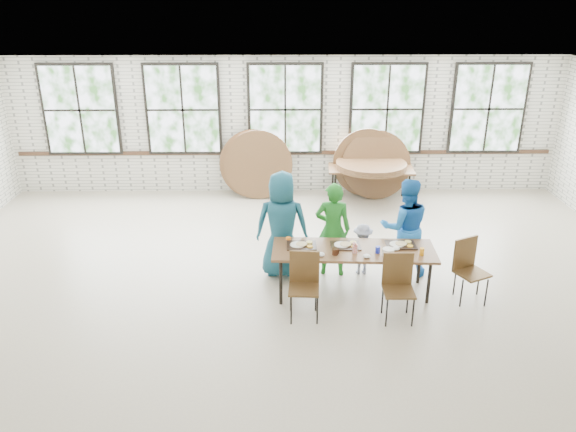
# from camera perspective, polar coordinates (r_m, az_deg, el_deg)

# --- Properties ---
(room) EXTENTS (12.00, 12.00, 12.00)m
(room) POSITION_cam_1_polar(r_m,az_deg,el_deg) (12.30, -0.28, 10.58)
(room) COLOR #B6AA90
(room) RESTS_ON ground
(dining_table) EXTENTS (2.44, 0.92, 0.74)m
(dining_table) POSITION_cam_1_polar(r_m,az_deg,el_deg) (8.38, 6.67, -3.68)
(dining_table) COLOR brown
(dining_table) RESTS_ON ground
(chair_near_left) EXTENTS (0.45, 0.43, 0.95)m
(chair_near_left) POSITION_cam_1_polar(r_m,az_deg,el_deg) (7.87, 1.65, -6.43)
(chair_near_left) COLOR #51371B
(chair_near_left) RESTS_ON ground
(chair_near_right) EXTENTS (0.43, 0.41, 0.95)m
(chair_near_right) POSITION_cam_1_polar(r_m,az_deg,el_deg) (7.96, 11.11, -6.52)
(chair_near_right) COLOR #51371B
(chair_near_right) RESTS_ON ground
(chair_spare) EXTENTS (0.55, 0.55, 0.95)m
(chair_spare) POSITION_cam_1_polar(r_m,az_deg,el_deg) (8.68, 17.84, -4.68)
(chair_spare) COLOR #51371B
(chair_spare) RESTS_ON ground
(adult_teal) EXTENTS (0.87, 0.59, 1.72)m
(adult_teal) POSITION_cam_1_polar(r_m,az_deg,el_deg) (8.83, -0.62, -0.89)
(adult_teal) COLOR #1C586A
(adult_teal) RESTS_ON ground
(adult_green) EXTENTS (0.60, 0.43, 1.55)m
(adult_green) POSITION_cam_1_polar(r_m,az_deg,el_deg) (8.90, 4.56, -1.37)
(adult_green) COLOR #1C6B1E
(adult_green) RESTS_ON ground
(toddler) EXTENTS (0.58, 0.37, 0.85)m
(toddler) POSITION_cam_1_polar(r_m,az_deg,el_deg) (9.10, 7.55, -3.34)
(toddler) COLOR #14173F
(toddler) RESTS_ON ground
(adult_blue) EXTENTS (0.79, 0.61, 1.61)m
(adult_blue) POSITION_cam_1_polar(r_m,az_deg,el_deg) (9.06, 11.78, -1.12)
(adult_blue) COLOR blue
(adult_blue) RESTS_ON ground
(storage_table) EXTENTS (1.85, 0.87, 0.74)m
(storage_table) POSITION_cam_1_polar(r_m,az_deg,el_deg) (12.14, 8.41, 4.60)
(storage_table) COLOR brown
(storage_table) RESTS_ON ground
(tabletop_clutter) EXTENTS (1.98, 0.62, 0.11)m
(tabletop_clutter) POSITION_cam_1_polar(r_m,az_deg,el_deg) (8.34, 7.43, -3.28)
(tabletop_clutter) COLOR black
(tabletop_clutter) RESTS_ON dining_table
(round_tops_stacked) EXTENTS (1.50, 1.50, 0.13)m
(round_tops_stacked) POSITION_cam_1_polar(r_m,az_deg,el_deg) (12.11, 8.44, 5.13)
(round_tops_stacked) COLOR brown
(round_tops_stacked) RESTS_ON storage_table
(round_tops_leaning) EXTENTS (4.17, 0.50, 1.50)m
(round_tops_leaning) POSITION_cam_1_polar(r_m,az_deg,el_deg) (12.29, 2.64, 5.27)
(round_tops_leaning) COLOR brown
(round_tops_leaning) RESTS_ON ground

